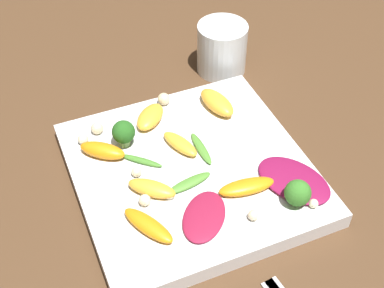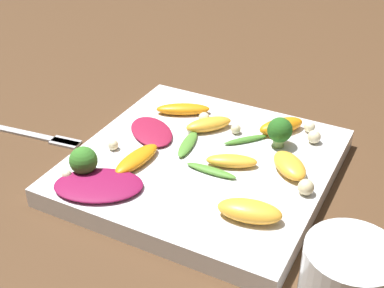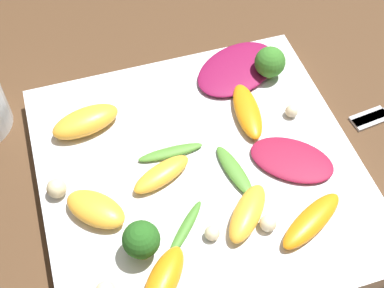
# 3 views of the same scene
# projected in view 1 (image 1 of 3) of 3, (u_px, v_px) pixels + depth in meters

# --- Properties ---
(ground_plane) EXTENTS (2.40, 2.40, 0.00)m
(ground_plane) POSITION_uv_depth(u_px,v_px,m) (191.00, 179.00, 0.74)
(ground_plane) COLOR #4C331E
(plate) EXTENTS (0.31, 0.31, 0.03)m
(plate) POSITION_uv_depth(u_px,v_px,m) (191.00, 173.00, 0.74)
(plate) COLOR white
(plate) RESTS_ON ground_plane
(drinking_glass) EXTENTS (0.08, 0.08, 0.09)m
(drinking_glass) POSITION_uv_depth(u_px,v_px,m) (222.00, 48.00, 0.90)
(drinking_glass) COLOR white
(drinking_glass) RESTS_ON ground_plane
(radicchio_leaf_0) EXTENTS (0.09, 0.10, 0.01)m
(radicchio_leaf_0) POSITION_uv_depth(u_px,v_px,m) (204.00, 216.00, 0.66)
(radicchio_leaf_0) COLOR maroon
(radicchio_leaf_0) RESTS_ON plate
(radicchio_leaf_1) EXTENTS (0.11, 0.12, 0.01)m
(radicchio_leaf_1) POSITION_uv_depth(u_px,v_px,m) (294.00, 180.00, 0.70)
(radicchio_leaf_1) COLOR maroon
(radicchio_leaf_1) RESTS_ON plate
(orange_segment_0) EXTENTS (0.06, 0.08, 0.01)m
(orange_segment_0) POSITION_uv_depth(u_px,v_px,m) (148.00, 225.00, 0.65)
(orange_segment_0) COLOR orange
(orange_segment_0) RESTS_ON plate
(orange_segment_1) EXTENTS (0.07, 0.07, 0.02)m
(orange_segment_1) POSITION_uv_depth(u_px,v_px,m) (150.00, 117.00, 0.78)
(orange_segment_1) COLOR #FCAD33
(orange_segment_1) RESTS_ON plate
(orange_segment_2) EXTENTS (0.07, 0.06, 0.02)m
(orange_segment_2) POSITION_uv_depth(u_px,v_px,m) (102.00, 150.00, 0.73)
(orange_segment_2) COLOR orange
(orange_segment_2) RESTS_ON plate
(orange_segment_3) EXTENTS (0.05, 0.08, 0.02)m
(orange_segment_3) POSITION_uv_depth(u_px,v_px,m) (217.00, 102.00, 0.81)
(orange_segment_3) COLOR #FCAD33
(orange_segment_3) RESTS_ON plate
(orange_segment_4) EXTENTS (0.04, 0.07, 0.01)m
(orange_segment_4) POSITION_uv_depth(u_px,v_px,m) (177.00, 145.00, 0.75)
(orange_segment_4) COLOR #FCAD33
(orange_segment_4) RESTS_ON plate
(orange_segment_5) EXTENTS (0.08, 0.03, 0.01)m
(orange_segment_5) POSITION_uv_depth(u_px,v_px,m) (247.00, 187.00, 0.69)
(orange_segment_5) COLOR orange
(orange_segment_5) RESTS_ON plate
(orange_segment_6) EXTENTS (0.06, 0.06, 0.02)m
(orange_segment_6) POSITION_uv_depth(u_px,v_px,m) (152.00, 188.00, 0.69)
(orange_segment_6) COLOR #FCAD33
(orange_segment_6) RESTS_ON plate
(broccoli_floret_0) EXTENTS (0.03, 0.03, 0.04)m
(broccoli_floret_0) POSITION_uv_depth(u_px,v_px,m) (124.00, 133.00, 0.74)
(broccoli_floret_0) COLOR #84AD5B
(broccoli_floret_0) RESTS_ON plate
(broccoli_floret_1) EXTENTS (0.03, 0.03, 0.04)m
(broccoli_floret_1) POSITION_uv_depth(u_px,v_px,m) (298.00, 193.00, 0.67)
(broccoli_floret_1) COLOR #7A9E51
(broccoli_floret_1) RESTS_ON plate
(arugula_sprig_0) EXTENTS (0.01, 0.07, 0.01)m
(arugula_sprig_0) POSITION_uv_depth(u_px,v_px,m) (201.00, 148.00, 0.75)
(arugula_sprig_0) COLOR #518E33
(arugula_sprig_0) RESTS_ON plate
(arugula_sprig_1) EXTENTS (0.07, 0.03, 0.01)m
(arugula_sprig_1) POSITION_uv_depth(u_px,v_px,m) (189.00, 183.00, 0.70)
(arugula_sprig_1) COLOR #518E33
(arugula_sprig_1) RESTS_ON plate
(arugula_sprig_2) EXTENTS (0.05, 0.05, 0.01)m
(arugula_sprig_2) POSITION_uv_depth(u_px,v_px,m) (141.00, 161.00, 0.73)
(arugula_sprig_2) COLOR #47842D
(arugula_sprig_2) RESTS_ON plate
(macadamia_nut_0) EXTENTS (0.01, 0.01, 0.01)m
(macadamia_nut_0) POSITION_uv_depth(u_px,v_px,m) (136.00, 172.00, 0.71)
(macadamia_nut_0) COLOR beige
(macadamia_nut_0) RESTS_ON plate
(macadamia_nut_1) EXTENTS (0.02, 0.02, 0.02)m
(macadamia_nut_1) POSITION_uv_depth(u_px,v_px,m) (83.00, 139.00, 0.75)
(macadamia_nut_1) COLOR beige
(macadamia_nut_1) RESTS_ON plate
(macadamia_nut_2) EXTENTS (0.01, 0.01, 0.01)m
(macadamia_nut_2) POSITION_uv_depth(u_px,v_px,m) (253.00, 215.00, 0.66)
(macadamia_nut_2) COLOR beige
(macadamia_nut_2) RESTS_ON plate
(macadamia_nut_3) EXTENTS (0.01, 0.01, 0.01)m
(macadamia_nut_3) POSITION_uv_depth(u_px,v_px,m) (170.00, 195.00, 0.68)
(macadamia_nut_3) COLOR beige
(macadamia_nut_3) RESTS_ON plate
(macadamia_nut_4) EXTENTS (0.02, 0.02, 0.02)m
(macadamia_nut_4) POSITION_uv_depth(u_px,v_px,m) (97.00, 128.00, 0.77)
(macadamia_nut_4) COLOR beige
(macadamia_nut_4) RESTS_ON plate
(macadamia_nut_5) EXTENTS (0.02, 0.02, 0.02)m
(macadamia_nut_5) POSITION_uv_depth(u_px,v_px,m) (145.00, 200.00, 0.67)
(macadamia_nut_5) COLOR beige
(macadamia_nut_5) RESTS_ON plate
(macadamia_nut_6) EXTENTS (0.02, 0.02, 0.02)m
(macadamia_nut_6) POSITION_uv_depth(u_px,v_px,m) (164.00, 99.00, 0.81)
(macadamia_nut_6) COLOR beige
(macadamia_nut_6) RESTS_ON plate
(macadamia_nut_7) EXTENTS (0.01, 0.01, 0.01)m
(macadamia_nut_7) POSITION_uv_depth(u_px,v_px,m) (314.00, 204.00, 0.67)
(macadamia_nut_7) COLOR beige
(macadamia_nut_7) RESTS_ON plate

